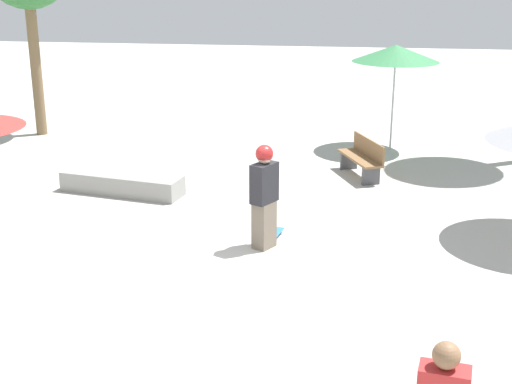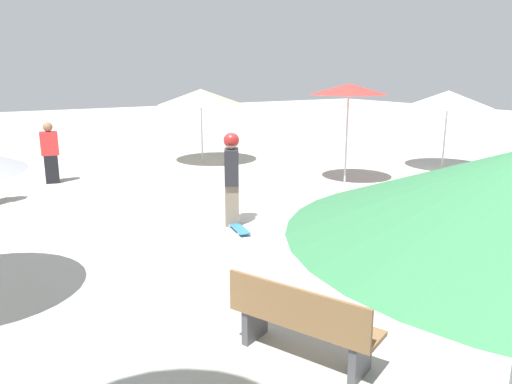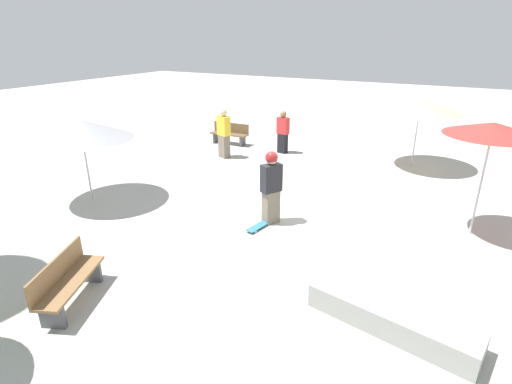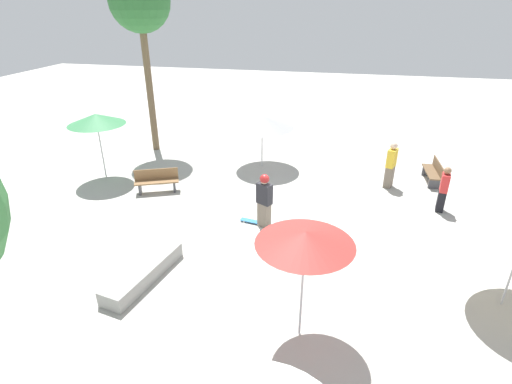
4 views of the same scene
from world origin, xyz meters
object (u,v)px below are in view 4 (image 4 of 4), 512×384
(skateboard, at_px, (252,221))
(bench_near, at_px, (433,172))
(bench_far, at_px, (157,181))
(concrete_ledge, at_px, (144,272))
(shade_umbrella_green, at_px, (96,119))
(bystander_far, at_px, (443,190))
(shade_umbrella_red, at_px, (305,238))
(shade_umbrella_grey, at_px, (262,122))
(skater_main, at_px, (264,199))
(palm_tree_left, at_px, (140,4))
(bystander_watching, at_px, (391,165))

(skateboard, distance_m, bench_near, 7.76)
(bench_far, bearing_deg, skateboard, 135.81)
(skateboard, relative_size, concrete_ledge, 0.31)
(shade_umbrella_green, distance_m, bystander_far, 12.72)
(bench_near, relative_size, bench_far, 0.98)
(shade_umbrella_red, bearing_deg, shade_umbrella_grey, 16.57)
(skater_main, distance_m, bench_far, 4.72)
(concrete_ledge, height_order, palm_tree_left, palm_tree_left)
(bench_near, height_order, shade_umbrella_red, shade_umbrella_red)
(palm_tree_left, distance_m, bystander_watching, 12.06)
(concrete_ledge, height_order, shade_umbrella_green, shade_umbrella_green)
(shade_umbrella_green, height_order, palm_tree_left, palm_tree_left)
(skater_main, xyz_separation_m, bystander_watching, (3.92, -4.06, -0.07))
(concrete_ledge, xyz_separation_m, bench_near, (8.05, -8.27, 0.22))
(concrete_ledge, distance_m, bystander_watching, 9.77)
(skater_main, bearing_deg, palm_tree_left, -13.32)
(skater_main, xyz_separation_m, skateboard, (0.09, 0.41, -0.90))
(skater_main, relative_size, skateboard, 2.16)
(bench_near, distance_m, shade_umbrella_red, 10.14)
(shade_umbrella_red, distance_m, bystander_far, 7.86)
(skater_main, distance_m, bystander_far, 6.08)
(concrete_ledge, height_order, bystander_far, bystander_far)
(skater_main, bearing_deg, bench_far, 9.06)
(shade_umbrella_grey, bearing_deg, skater_main, -167.45)
(shade_umbrella_green, bearing_deg, bystander_watching, -81.83)
(skater_main, bearing_deg, skateboard, 16.20)
(bystander_watching, relative_size, bystander_far, 1.12)
(bystander_watching, distance_m, bystander_far, 2.27)
(skater_main, distance_m, shade_umbrella_grey, 5.15)
(shade_umbrella_grey, relative_size, bystander_far, 1.65)
(concrete_ledge, distance_m, bench_far, 5.28)
(skateboard, distance_m, bystander_far, 6.47)
(shade_umbrella_grey, height_order, bystander_watching, shade_umbrella_grey)
(bench_near, distance_m, shade_umbrella_grey, 7.05)
(shade_umbrella_grey, xyz_separation_m, palm_tree_left, (1.03, 5.41, 4.36))
(shade_umbrella_green, xyz_separation_m, palm_tree_left, (3.63, -0.48, 3.91))
(bystander_watching, bearing_deg, skater_main, -24.89)
(skateboard, distance_m, shade_umbrella_green, 7.34)
(concrete_ledge, distance_m, palm_tree_left, 11.81)
(bystander_far, bearing_deg, palm_tree_left, 83.07)
(concrete_ledge, bearing_deg, bystander_far, -55.45)
(palm_tree_left, bearing_deg, bench_far, -154.19)
(palm_tree_left, xyz_separation_m, bystander_far, (-3.67, -12.14, -5.53))
(bench_far, xyz_separation_m, shade_umbrella_red, (-5.91, -6.05, 2.00))
(concrete_ledge, distance_m, shade_umbrella_grey, 8.53)
(skater_main, height_order, bench_far, skater_main)
(concrete_ledge, height_order, shade_umbrella_grey, shade_umbrella_grey)
(shade_umbrella_grey, bearing_deg, palm_tree_left, 79.20)
(skateboard, xyz_separation_m, concrete_ledge, (-3.40, 2.08, 0.15))
(skateboard, relative_size, bench_near, 0.51)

